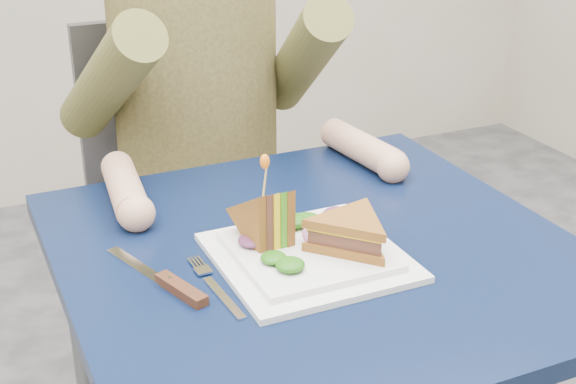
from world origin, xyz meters
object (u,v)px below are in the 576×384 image
diner (197,45)px  knife (172,285)px  sandwich_upright (266,220)px  chair (189,196)px  table (318,292)px  plate (309,255)px  fork (216,288)px  sandwich_flat (351,233)px

diner → knife: 0.64m
knife → sandwich_upright: bearing=14.2°
chair → sandwich_upright: 0.70m
table → diner: bearing=90.0°
table → chair: 0.67m
plate → sandwich_upright: bearing=136.9°
sandwich_upright → knife: size_ratio=0.59×
table → chair: (0.00, 0.66, -0.11)m
knife → diner: bearing=67.7°
plate → table: bearing=44.0°
plate → fork: 0.15m
sandwich_upright → knife: 0.17m
diner → plate: (-0.03, -0.58, -0.18)m
sandwich_flat → fork: (-0.20, 0.00, -0.04)m
fork → knife: 0.06m
chair → knife: size_ratio=4.33×
table → fork: 0.21m
chair → sandwich_upright: bearing=-97.1°
sandwich_upright → chair: bearing=82.9°
sandwich_upright → fork: 0.13m
sandwich_upright → fork: bearing=-146.7°
sandwich_upright → table: bearing=-9.7°
knife → fork: bearing=-27.4°
table → knife: (-0.24, -0.03, 0.09)m
plate → fork: bearing=-171.7°
sandwich_upright → knife: bearing=-165.8°
plate → sandwich_upright: size_ratio=2.07×
sandwich_upright → knife: sandwich_upright is taller
diner → sandwich_upright: (-0.08, -0.53, -0.13)m
diner → sandwich_flat: (0.02, -0.60, -0.14)m
table → knife: bearing=-173.8°
diner → plate: size_ratio=2.87×
plate → sandwich_upright: 0.08m
sandwich_flat → sandwich_upright: bearing=145.8°
table → knife: knife is taller
sandwich_flat → fork: bearing=179.1°
chair → sandwich_flat: bearing=-88.2°
diner → table: bearing=-90.0°
plate → sandwich_flat: 0.07m
plate → knife: (-0.20, 0.01, -0.00)m
table → sandwich_flat: (0.02, -0.06, 0.12)m
knife → table: bearing=6.2°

